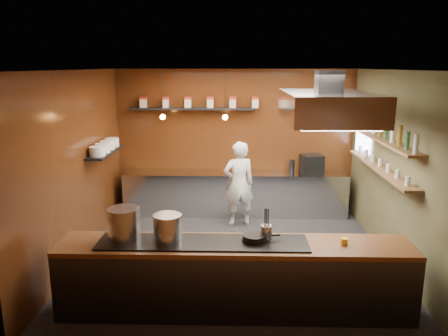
{
  "coord_description": "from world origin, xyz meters",
  "views": [
    {
      "loc": [
        -0.01,
        -6.64,
        3.06
      ],
      "look_at": [
        -0.19,
        0.4,
        1.41
      ],
      "focal_mm": 35.0,
      "sensor_mm": 36.0,
      "label": 1
    }
  ],
  "objects_px": {
    "stockpot_large": "(124,223)",
    "stockpot_small": "(168,228)",
    "chef": "(239,184)",
    "espresso_machine": "(312,164)",
    "extractor_hood": "(328,106)"
  },
  "relations": [
    {
      "from": "stockpot_large",
      "to": "espresso_machine",
      "type": "relative_size",
      "value": 1.03
    },
    {
      "from": "espresso_machine",
      "to": "chef",
      "type": "bearing_deg",
      "value": -175.15
    },
    {
      "from": "stockpot_large",
      "to": "stockpot_small",
      "type": "xyz_separation_m",
      "value": [
        0.56,
        -0.05,
        -0.03
      ]
    },
    {
      "from": "stockpot_small",
      "to": "espresso_machine",
      "type": "xyz_separation_m",
      "value": [
        2.4,
        3.67,
        -0.01
      ]
    },
    {
      "from": "chef",
      "to": "stockpot_small",
      "type": "bearing_deg",
      "value": 57.94
    },
    {
      "from": "extractor_hood",
      "to": "chef",
      "type": "xyz_separation_m",
      "value": [
        -1.23,
        1.91,
        -1.67
      ]
    },
    {
      "from": "espresso_machine",
      "to": "chef",
      "type": "xyz_separation_m",
      "value": [
        -1.49,
        -0.59,
        -0.27
      ]
    },
    {
      "from": "stockpot_small",
      "to": "chef",
      "type": "xyz_separation_m",
      "value": [
        0.91,
        3.08,
        -0.27
      ]
    },
    {
      "from": "extractor_hood",
      "to": "stockpot_large",
      "type": "height_order",
      "value": "extractor_hood"
    },
    {
      "from": "extractor_hood",
      "to": "espresso_machine",
      "type": "bearing_deg",
      "value": 84.06
    },
    {
      "from": "stockpot_large",
      "to": "espresso_machine",
      "type": "height_order",
      "value": "stockpot_large"
    },
    {
      "from": "stockpot_large",
      "to": "chef",
      "type": "relative_size",
      "value": 0.24
    },
    {
      "from": "chef",
      "to": "espresso_machine",
      "type": "bearing_deg",
      "value": -174.17
    },
    {
      "from": "stockpot_small",
      "to": "extractor_hood",
      "type": "bearing_deg",
      "value": 28.78
    },
    {
      "from": "stockpot_small",
      "to": "espresso_machine",
      "type": "height_order",
      "value": "espresso_machine"
    }
  ]
}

